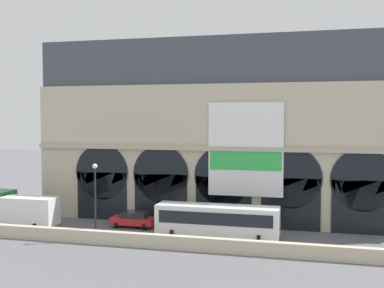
{
  "coord_description": "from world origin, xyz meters",
  "views": [
    {
      "loc": [
        8.75,
        -41.77,
        11.0
      ],
      "look_at": [
        -3.27,
        5.0,
        8.26
      ],
      "focal_mm": 44.61,
      "sensor_mm": 36.0,
      "label": 1
    }
  ],
  "objects_px": {
    "bus_center": "(217,220)",
    "box_truck_west": "(22,211)",
    "car_midwest": "(134,219)",
    "street_lamp_quayside": "(95,192)"
  },
  "relations": [
    {
      "from": "bus_center",
      "to": "box_truck_west",
      "type": "bearing_deg",
      "value": -179.15
    },
    {
      "from": "street_lamp_quayside",
      "to": "box_truck_west",
      "type": "bearing_deg",
      "value": 163.34
    },
    {
      "from": "box_truck_west",
      "to": "bus_center",
      "type": "height_order",
      "value": "box_truck_west"
    },
    {
      "from": "bus_center",
      "to": "street_lamp_quayside",
      "type": "distance_m",
      "value": 11.13
    },
    {
      "from": "car_midwest",
      "to": "street_lamp_quayside",
      "type": "bearing_deg",
      "value": -102.77
    },
    {
      "from": "box_truck_west",
      "to": "bus_center",
      "type": "bearing_deg",
      "value": 0.85
    },
    {
      "from": "car_midwest",
      "to": "bus_center",
      "type": "relative_size",
      "value": 0.4
    },
    {
      "from": "box_truck_west",
      "to": "car_midwest",
      "type": "distance_m",
      "value": 11.08
    },
    {
      "from": "box_truck_west",
      "to": "car_midwest",
      "type": "bearing_deg",
      "value": 15.9
    },
    {
      "from": "box_truck_west",
      "to": "bus_center",
      "type": "xyz_separation_m",
      "value": [
        19.67,
        0.29,
        0.08
      ]
    }
  ]
}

